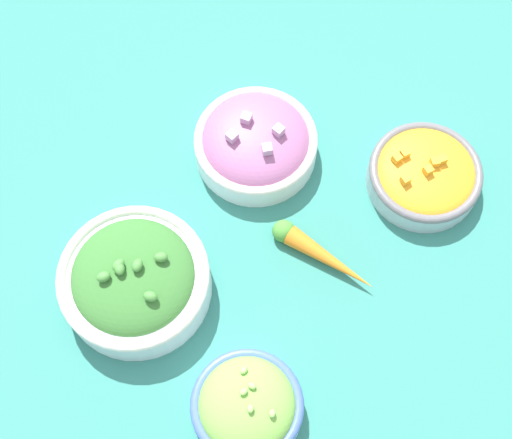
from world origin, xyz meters
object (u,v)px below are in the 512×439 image
at_px(bowl_lettuce, 247,406).
at_px(loose_carrot, 320,254).
at_px(bowl_broccoli, 135,279).
at_px(bowl_squash, 425,174).
at_px(bowl_red_onion, 256,143).

xyz_separation_m(bowl_lettuce, loose_carrot, (-0.20, -0.05, -0.01)).
xyz_separation_m(bowl_lettuce, bowl_broccoli, (-0.03, -0.20, 0.01)).
bearing_deg(bowl_lettuce, bowl_squash, -178.46).
bearing_deg(loose_carrot, bowl_squash, 72.02).
distance_m(bowl_red_onion, loose_carrot, 0.17).
relative_size(bowl_lettuce, loose_carrot, 0.87).
height_order(bowl_red_onion, bowl_squash, bowl_red_onion).
distance_m(bowl_lettuce, bowl_squash, 0.37).
height_order(bowl_red_onion, bowl_broccoli, bowl_broccoli).
height_order(bowl_lettuce, bowl_broccoli, bowl_broccoli).
xyz_separation_m(bowl_broccoli, loose_carrot, (-0.17, 0.15, -0.02)).
bearing_deg(bowl_squash, bowl_lettuce, 1.54).
height_order(bowl_broccoli, loose_carrot, bowl_broccoli).
relative_size(bowl_broccoli, loose_carrot, 1.24).
relative_size(bowl_red_onion, bowl_squash, 1.11).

